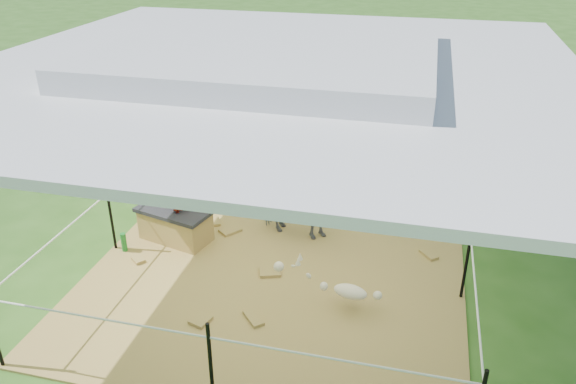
% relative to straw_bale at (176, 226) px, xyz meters
% --- Properties ---
extents(ground, '(90.00, 90.00, 0.00)m').
position_rel_straw_bale_xyz_m(ground, '(1.55, -0.42, -0.24)').
color(ground, '#2D5919').
rests_on(ground, ground).
extents(hay_patch, '(4.60, 4.60, 0.03)m').
position_rel_straw_bale_xyz_m(hay_patch, '(1.55, -0.42, -0.22)').
color(hay_patch, brown).
rests_on(hay_patch, ground).
extents(canopy_tent, '(6.30, 6.30, 2.90)m').
position_rel_straw_bale_xyz_m(canopy_tent, '(1.55, -0.42, 2.45)').
color(canopy_tent, silver).
rests_on(canopy_tent, ground).
extents(rope_fence, '(4.54, 4.54, 1.00)m').
position_rel_straw_bale_xyz_m(rope_fence, '(1.55, -0.42, 0.40)').
color(rope_fence, black).
rests_on(rope_fence, ground).
extents(straw_bale, '(1.03, 0.69, 0.42)m').
position_rel_straw_bale_xyz_m(straw_bale, '(0.00, 0.00, 0.00)').
color(straw_bale, olive).
rests_on(straw_bale, hay_patch).
extents(dark_cloth, '(1.11, 0.76, 0.05)m').
position_rel_straw_bale_xyz_m(dark_cloth, '(0.00, 0.00, 0.24)').
color(dark_cloth, black).
rests_on(dark_cloth, straw_bale).
extents(woman, '(0.37, 0.47, 1.13)m').
position_rel_straw_bale_xyz_m(woman, '(0.10, 0.00, 0.78)').
color(woman, red).
rests_on(woman, straw_bale).
extents(green_bottle, '(0.09, 0.09, 0.26)m').
position_rel_straw_bale_xyz_m(green_bottle, '(-0.55, -0.45, -0.08)').
color(green_bottle, '#1A7726').
rests_on(green_bottle, hay_patch).
extents(pony, '(1.19, 0.66, 0.96)m').
position_rel_straw_bale_xyz_m(pony, '(1.61, 0.47, 0.27)').
color(pony, '#46464A').
rests_on(pony, hay_patch).
extents(pink_hat, '(0.30, 0.30, 0.14)m').
position_rel_straw_bale_xyz_m(pink_hat, '(1.61, 0.47, 0.82)').
color(pink_hat, pink).
rests_on(pink_hat, pony).
extents(foal, '(1.06, 0.71, 0.54)m').
position_rel_straw_bale_xyz_m(foal, '(2.55, -0.96, 0.06)').
color(foal, beige).
rests_on(foal, hay_patch).
extents(trash_barrel, '(0.78, 0.78, 0.93)m').
position_rel_straw_bale_xyz_m(trash_barrel, '(5.47, 5.33, 0.23)').
color(trash_barrel, '#173DB2').
rests_on(trash_barrel, ground).
extents(picnic_table_near, '(2.11, 1.67, 0.79)m').
position_rel_straw_bale_xyz_m(picnic_table_near, '(2.75, 8.11, 0.16)').
color(picnic_table_near, '#59321E').
rests_on(picnic_table_near, ground).
extents(picnic_table_far, '(2.00, 1.80, 0.69)m').
position_rel_straw_bale_xyz_m(picnic_table_far, '(6.74, 9.12, 0.10)').
color(picnic_table_far, brown).
rests_on(picnic_table_far, ground).
extents(distant_person, '(0.57, 0.48, 1.04)m').
position_rel_straw_bale_xyz_m(distant_person, '(3.59, 7.72, 0.28)').
color(distant_person, '#3055B5').
rests_on(distant_person, ground).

